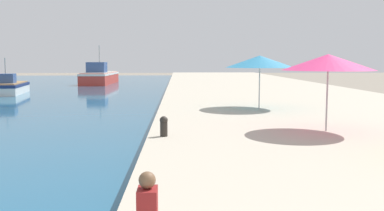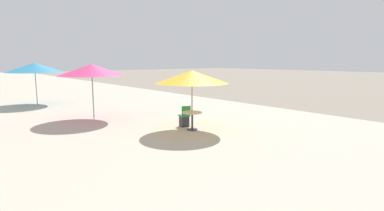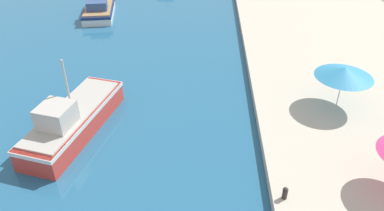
% 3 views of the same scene
% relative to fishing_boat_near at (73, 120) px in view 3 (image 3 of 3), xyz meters
% --- Properties ---
extents(quay_promenade, '(16.00, 90.00, 0.61)m').
position_rel_fishing_boat_near_xyz_m(quay_promenade, '(18.92, 20.43, -0.67)').
color(quay_promenade, '#BCB29E').
rests_on(quay_promenade, ground_plane).
extents(fishing_boat_near, '(4.38, 8.50, 4.75)m').
position_rel_fishing_boat_near_xyz_m(fishing_boat_near, '(0.00, 0.00, 0.00)').
color(fishing_boat_near, red).
rests_on(fishing_boat_near, water_basin).
extents(fishing_boat_mid, '(3.80, 6.63, 3.21)m').
position_rel_fishing_boat_near_xyz_m(fishing_boat_mid, '(-3.44, 19.68, -0.29)').
color(fishing_boat_mid, silver).
rests_on(fishing_boat_mid, water_basin).
extents(cafe_umbrella_striped, '(3.48, 3.48, 2.67)m').
position_rel_fishing_boat_near_xyz_m(cafe_umbrella_striped, '(16.05, 2.76, 2.00)').
color(cafe_umbrella_striped, '#B7B7B7').
rests_on(cafe_umbrella_striped, quay_promenade).
extents(mooring_bollard, '(0.26, 0.26, 0.65)m').
position_rel_fishing_boat_near_xyz_m(mooring_bollard, '(11.46, -5.23, -0.02)').
color(mooring_bollard, '#2D2823').
rests_on(mooring_bollard, quay_promenade).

